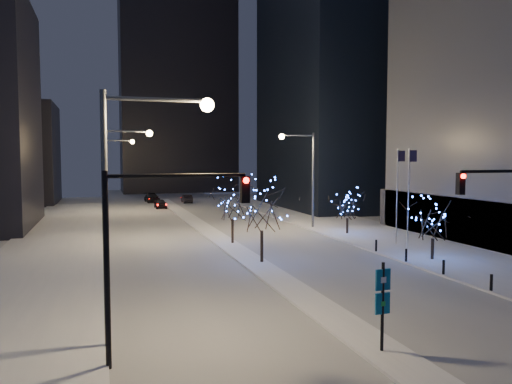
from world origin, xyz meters
name	(u,v)px	position (x,y,z in m)	size (l,w,h in m)	color
ground	(362,338)	(0.00, 0.00, 0.00)	(160.00, 160.00, 0.00)	silver
road	(200,226)	(0.00, 35.00, 0.01)	(20.00, 130.00, 0.02)	silver
median	(210,232)	(0.00, 30.00, 0.07)	(2.00, 80.00, 0.15)	white
east_sidewalk	(400,241)	(15.00, 20.00, 0.07)	(10.00, 90.00, 0.15)	white
west_sidewalk	(46,261)	(-14.00, 20.00, 0.07)	(8.00, 90.00, 0.15)	white
horizon_block	(177,95)	(6.00, 92.00, 21.00)	(24.00, 14.00, 42.00)	black
street_lamp_w_near	(133,182)	(-8.94, 2.00, 6.50)	(4.40, 0.56, 10.00)	#595E66
street_lamp_w_mid	(115,168)	(-8.94, 27.00, 6.50)	(4.40, 0.56, 10.00)	#595E66
street_lamp_w_far	(110,164)	(-8.94, 52.00, 6.50)	(4.40, 0.56, 10.00)	#595E66
street_lamp_east	(305,167)	(10.08, 30.00, 6.45)	(3.90, 0.56, 10.00)	#595E66
traffic_signal_west	(152,233)	(-8.44, 0.00, 4.76)	(5.26, 0.43, 7.00)	black
flagpoles	(403,190)	(13.37, 17.25, 4.80)	(1.35, 2.60, 8.00)	silver
bollards	(424,261)	(10.20, 10.00, 0.60)	(0.16, 12.16, 0.90)	black
car_near	(160,204)	(-1.96, 55.50, 0.67)	(1.58, 3.93, 1.34)	black
car_mid	(187,199)	(3.19, 63.20, 0.67)	(1.41, 4.04, 1.33)	black
car_far	(152,198)	(-2.19, 65.72, 0.73)	(2.04, 5.02, 1.46)	black
holiday_tree_median_near	(262,207)	(0.50, 14.94, 3.98)	(4.81, 4.81, 5.80)	black
holiday_tree_median_far	(232,199)	(0.50, 23.07, 3.87)	(5.18, 5.18, 5.77)	black
holiday_tree_plaza_near	(433,220)	(12.50, 12.18, 3.01)	(4.73, 4.73, 4.52)	black
holiday_tree_plaza_far	(348,205)	(12.41, 25.00, 2.87)	(4.37, 4.37, 4.27)	black
wayfinding_sign	(383,298)	(-0.10, -1.70, 2.16)	(0.63, 0.13, 3.53)	black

